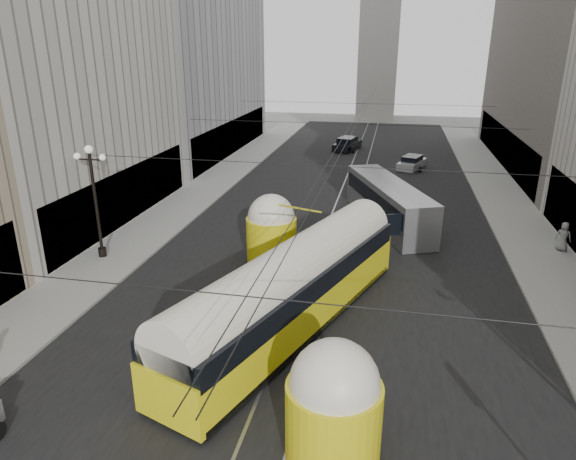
% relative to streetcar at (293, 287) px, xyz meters
% --- Properties ---
extents(road, '(20.00, 85.00, 0.02)m').
position_rel_streetcar_xyz_m(road, '(0.50, 19.72, -1.90)').
color(road, black).
rests_on(road, ground).
extents(sidewalk_left, '(4.00, 72.00, 0.15)m').
position_rel_streetcar_xyz_m(sidewalk_left, '(-11.50, 23.22, -1.83)').
color(sidewalk_left, gray).
rests_on(sidewalk_left, ground).
extents(sidewalk_right, '(4.00, 72.00, 0.15)m').
position_rel_streetcar_xyz_m(sidewalk_right, '(12.50, 23.22, -1.83)').
color(sidewalk_right, gray).
rests_on(sidewalk_right, ground).
extents(rail_left, '(0.12, 85.00, 0.04)m').
position_rel_streetcar_xyz_m(rail_left, '(-0.25, 19.72, -1.90)').
color(rail_left, gray).
rests_on(rail_left, ground).
extents(rail_right, '(0.12, 85.00, 0.04)m').
position_rel_streetcar_xyz_m(rail_right, '(1.25, 19.72, -1.90)').
color(rail_right, gray).
rests_on(rail_right, ground).
extents(building_left_far, '(12.60, 28.60, 28.60)m').
position_rel_streetcar_xyz_m(building_left_far, '(-19.49, 35.22, 12.41)').
color(building_left_far, '#999999').
rests_on(building_left_far, ground).
extents(distant_tower, '(6.00, 6.00, 31.36)m').
position_rel_streetcar_xyz_m(distant_tower, '(0.50, 67.22, 13.06)').
color(distant_tower, '#B2AFA8').
rests_on(distant_tower, ground).
extents(lamppost_left_mid, '(1.86, 0.44, 6.37)m').
position_rel_streetcar_xyz_m(lamppost_left_mid, '(-12.10, 5.22, 1.84)').
color(lamppost_left_mid, black).
rests_on(lamppost_left_mid, sidewalk_left).
extents(catenary, '(25.00, 72.00, 0.23)m').
position_rel_streetcar_xyz_m(catenary, '(0.62, 18.71, 3.98)').
color(catenary, black).
rests_on(catenary, ground).
extents(streetcar, '(8.00, 16.84, 3.90)m').
position_rel_streetcar_xyz_m(streetcar, '(0.00, 0.00, 0.00)').
color(streetcar, yellow).
rests_on(streetcar, ground).
extents(city_bus, '(6.35, 11.59, 2.84)m').
position_rel_streetcar_xyz_m(city_bus, '(3.68, 14.72, -0.35)').
color(city_bus, gray).
rests_on(city_bus, ground).
extents(sedan_white_far, '(3.01, 4.45, 1.30)m').
position_rel_streetcar_xyz_m(sedan_white_far, '(5.66, 31.71, -1.32)').
color(sedan_white_far, silver).
rests_on(sedan_white_far, ground).
extents(sedan_dark_far, '(3.09, 5.03, 1.48)m').
position_rel_streetcar_xyz_m(sedan_dark_far, '(-1.44, 39.88, -1.23)').
color(sedan_dark_far, black).
rests_on(sedan_dark_far, ground).
extents(pedestrian_sidewalk_right, '(0.99, 0.83, 1.73)m').
position_rel_streetcar_xyz_m(pedestrian_sidewalk_right, '(13.84, 11.44, -0.89)').
color(pedestrian_sidewalk_right, slate).
rests_on(pedestrian_sidewalk_right, sidewalk_right).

